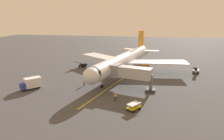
% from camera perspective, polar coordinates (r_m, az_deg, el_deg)
% --- Properties ---
extents(ground_plane, '(220.00, 220.00, 0.00)m').
position_cam_1_polar(ground_plane, '(62.83, 3.27, -0.45)').
color(ground_plane, '#424244').
extents(apron_lead_in_line, '(10.69, 38.67, 0.01)m').
position_cam_1_polar(apron_lead_in_line, '(54.92, 2.47, -2.67)').
color(apron_lead_in_line, yellow).
rests_on(apron_lead_in_line, ground).
extents(airplane, '(33.60, 39.72, 11.50)m').
position_cam_1_polar(airplane, '(59.93, 3.41, 2.74)').
color(airplane, silver).
rests_on(airplane, ground).
extents(jet_bridge, '(11.46, 5.52, 5.40)m').
position_cam_1_polar(jet_bridge, '(47.86, 4.26, -0.64)').
color(jet_bridge, '#B7B7BC').
rests_on(jet_bridge, ground).
extents(ground_crew_marshaller, '(0.46, 0.37, 1.71)m').
position_cam_1_polar(ground_crew_marshaller, '(41.31, 0.96, -7.34)').
color(ground_crew_marshaller, '#23232D').
rests_on(ground_crew_marshaller, ground).
extents(ground_crew_wing_walker, '(0.35, 0.45, 1.71)m').
position_cam_1_polar(ground_crew_wing_walker, '(50.60, -7.69, -3.28)').
color(ground_crew_wing_walker, '#23232D').
rests_on(ground_crew_wing_walker, ground).
extents(belt_loader_near_nose, '(2.75, 4.70, 2.32)m').
position_cam_1_polar(belt_loader_near_nose, '(65.91, 22.10, -0.16)').
color(belt_loader_near_nose, white).
rests_on(belt_loader_near_nose, ground).
extents(baggage_cart_portside, '(2.63, 2.94, 1.27)m').
position_cam_1_polar(baggage_cart_portside, '(37.82, 6.03, -9.97)').
color(baggage_cart_portside, yellow).
rests_on(baggage_cart_portside, ground).
extents(box_truck_starboard_side, '(4.50, 4.75, 2.62)m').
position_cam_1_polar(box_truck_starboard_side, '(51.19, -21.38, -3.39)').
color(box_truck_starboard_side, '#2D3899').
rests_on(box_truck_starboard_side, ground).
extents(belt_loader_rear_apron, '(3.50, 4.49, 2.32)m').
position_cam_1_polar(belt_loader_rear_apron, '(68.94, -8.09, 1.40)').
color(belt_loader_rear_apron, black).
rests_on(belt_loader_rear_apron, ground).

